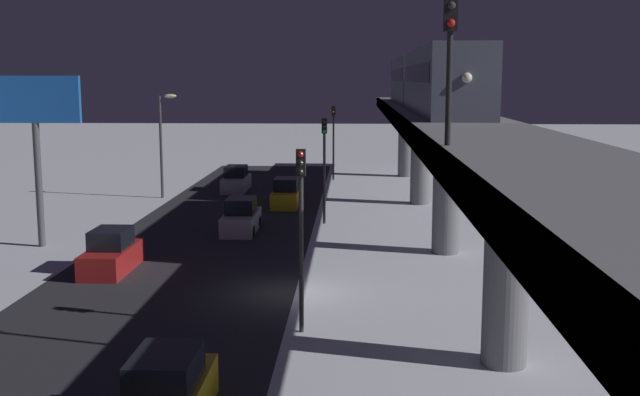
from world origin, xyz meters
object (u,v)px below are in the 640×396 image
rail_signal (450,46)px  traffic_light_near (301,214)px  sedan_silver (241,218)px  sedan_red (112,254)px  traffic_light_far (333,132)px  traffic_light_mid (324,155)px  commercial_billboard (35,116)px  sedan_yellow (286,195)px  subway_train (426,79)px  sedan_silver_2 (236,181)px

rail_signal → traffic_light_near: 8.18m
sedan_silver → traffic_light_near: 18.50m
sedan_red → traffic_light_far: 33.89m
traffic_light_mid → commercial_billboard: bearing=25.9°
rail_signal → sedan_yellow: (7.28, -30.87, -8.85)m
sedan_yellow → sedan_red: (6.40, 18.43, 0.00)m
subway_train → sedan_red: (15.76, 16.96, -7.90)m
sedan_silver → commercial_billboard: size_ratio=0.52×
rail_signal → sedan_silver_2: rail_signal is taller
subway_train → traffic_light_far: bearing=-67.3°
subway_train → commercial_billboard: size_ratio=4.14×
subway_train → sedan_silver: 15.64m
traffic_light_near → traffic_light_mid: 20.30m
sedan_silver → sedan_silver_2: size_ratio=0.97×
sedan_silver_2 → sedan_red: same height
subway_train → sedan_yellow: bearing=-8.9°
rail_signal → traffic_light_mid: (4.38, -24.55, -5.45)m
subway_train → traffic_light_far: size_ratio=5.76×
sedan_silver → rail_signal: bearing=-67.4°
sedan_yellow → traffic_light_mid: 7.74m
subway_train → rail_signal: 29.49m
subway_train → rail_signal: rail_signal is taller
traffic_light_far → traffic_light_near: bearing=90.0°
sedan_red → traffic_light_far: traffic_light_far is taller
sedan_yellow → traffic_light_mid: size_ratio=0.70×
sedan_yellow → traffic_light_far: bearing=78.3°
sedan_red → sedan_yellow: bearing=-109.1°
commercial_billboard → sedan_silver_2: bearing=-109.0°
sedan_red → traffic_light_mid: bearing=-127.5°
rail_signal → commercial_billboard: 25.96m
traffic_light_near → traffic_light_mid: size_ratio=1.00×
traffic_light_mid → traffic_light_far: 20.30m
sedan_silver → traffic_light_mid: bearing=30.2°
rail_signal → sedan_yellow: rail_signal is taller
subway_train → traffic_light_near: size_ratio=5.76×
sedan_yellow → traffic_light_near: size_ratio=0.70×
subway_train → traffic_light_near: (6.46, 25.15, -4.50)m
sedan_silver_2 → sedan_silver: bearing=99.7°
sedan_red → traffic_light_mid: size_ratio=0.71×
rail_signal → sedan_yellow: bearing=-76.7°
sedan_red → commercial_billboard: bearing=-43.2°
sedan_silver → traffic_light_far: traffic_light_far is taller
rail_signal → sedan_silver_2: (11.88, -38.12, -8.85)m
subway_train → sedan_yellow: 12.34m
traffic_light_far → commercial_billboard: 31.18m
sedan_yellow → traffic_light_near: traffic_light_near is taller
traffic_light_mid → rail_signal: bearing=100.1°
traffic_light_mid → traffic_light_far: bearing=-90.0°
subway_train → traffic_light_near: bearing=75.6°
sedan_red → commercial_billboard: size_ratio=0.51×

